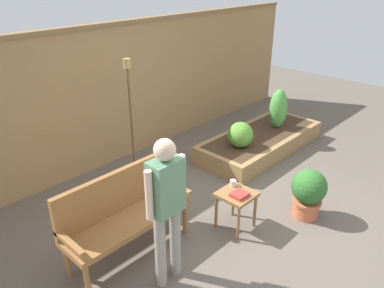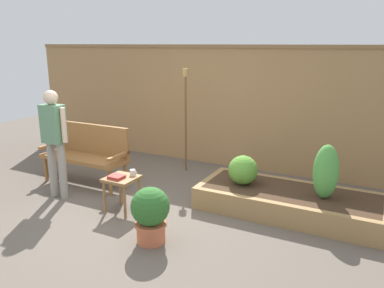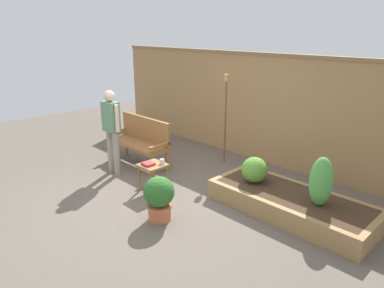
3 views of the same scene
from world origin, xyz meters
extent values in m
plane|color=#60564C|center=(0.00, 0.00, 0.00)|extent=(14.00, 14.00, 0.00)
cube|color=#A37A4C|center=(0.00, 2.60, 1.05)|extent=(8.40, 0.10, 2.10)
cube|color=olive|center=(0.00, 2.60, 2.13)|extent=(8.40, 0.14, 0.06)
cylinder|color=#936033|center=(-0.82, 0.80, 0.20)|extent=(0.06, 0.06, 0.40)
cylinder|color=#936033|center=(-0.82, 0.44, 0.20)|extent=(0.06, 0.06, 0.40)
cylinder|color=#936033|center=(-2.14, 0.80, 0.20)|extent=(0.06, 0.06, 0.40)
cylinder|color=#936033|center=(-2.14, 0.44, 0.20)|extent=(0.06, 0.06, 0.40)
cube|color=#936033|center=(-1.48, 0.62, 0.43)|extent=(1.44, 0.48, 0.06)
cube|color=#936033|center=(-1.48, 0.83, 0.70)|extent=(1.44, 0.06, 0.48)
cube|color=#936033|center=(-2.17, 0.62, 0.56)|extent=(0.06, 0.48, 0.04)
cube|color=#936033|center=(-0.79, 0.62, 0.56)|extent=(0.06, 0.48, 0.04)
cylinder|color=olive|center=(-0.15, 0.25, 0.22)|extent=(0.04, 0.04, 0.44)
cylinder|color=olive|center=(-0.15, -0.08, 0.22)|extent=(0.04, 0.04, 0.44)
cylinder|color=olive|center=(-0.48, 0.25, 0.22)|extent=(0.04, 0.04, 0.44)
cylinder|color=olive|center=(-0.48, -0.08, 0.22)|extent=(0.04, 0.04, 0.44)
cube|color=olive|center=(-0.31, 0.08, 0.46)|extent=(0.40, 0.40, 0.04)
cylinder|color=silver|center=(-0.22, 0.21, 0.52)|extent=(0.07, 0.07, 0.08)
torus|color=silver|center=(-0.18, 0.21, 0.52)|extent=(0.06, 0.01, 0.06)
cube|color=#B2332D|center=(-0.34, 0.02, 0.50)|extent=(0.19, 0.17, 0.04)
cylinder|color=#C66642|center=(0.47, -0.43, 0.10)|extent=(0.32, 0.32, 0.20)
cylinder|color=#C66642|center=(0.47, -0.43, 0.22)|extent=(0.36, 0.36, 0.04)
sphere|color=#2D6628|center=(0.47, -0.43, 0.43)|extent=(0.44, 0.44, 0.44)
cube|color=#997547|center=(1.67, 0.61, 0.15)|extent=(2.40, 0.09, 0.30)
cube|color=#997547|center=(1.67, 1.52, 0.15)|extent=(2.40, 0.09, 0.30)
cube|color=#997547|center=(0.51, 1.07, 0.15)|extent=(0.09, 0.82, 0.30)
cube|color=#997547|center=(2.82, 1.07, 0.15)|extent=(0.09, 0.82, 0.30)
cube|color=#422D1E|center=(1.67, 1.07, 0.15)|extent=(2.22, 0.82, 0.30)
cylinder|color=brown|center=(1.02, 1.03, 0.33)|extent=(0.04, 0.04, 0.06)
sphere|color=#569333|center=(1.02, 1.03, 0.50)|extent=(0.40, 0.40, 0.40)
cylinder|color=brown|center=(2.10, 1.03, 0.33)|extent=(0.04, 0.04, 0.06)
ellipsoid|color=#4C9942|center=(2.10, 1.03, 0.65)|extent=(0.31, 0.31, 0.69)
cylinder|color=brown|center=(-0.36, 1.95, 0.82)|extent=(0.03, 0.03, 1.64)
cylinder|color=#AD894C|center=(-0.36, 1.95, 1.71)|extent=(0.10, 0.10, 0.13)
cylinder|color=gray|center=(-1.35, 0.06, 0.41)|extent=(0.11, 0.11, 0.82)
cylinder|color=gray|center=(-1.55, 0.06, 0.41)|extent=(0.11, 0.11, 0.82)
cube|color=#5B8966|center=(-1.45, 0.06, 1.09)|extent=(0.32, 0.20, 0.54)
cylinder|color=beige|center=(-1.25, 0.06, 1.09)|extent=(0.07, 0.07, 0.49)
cylinder|color=beige|center=(-1.65, 0.06, 1.09)|extent=(0.07, 0.07, 0.49)
sphere|color=beige|center=(-1.45, 0.06, 1.46)|extent=(0.20, 0.20, 0.20)
camera|label=1|loc=(-3.39, -2.11, 2.90)|focal=35.30mm
camera|label=2|loc=(2.68, -3.68, 2.18)|focal=35.67mm
camera|label=3|loc=(3.97, -3.23, 2.58)|focal=33.05mm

